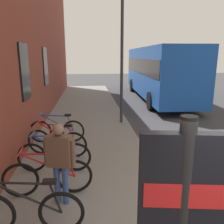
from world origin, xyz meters
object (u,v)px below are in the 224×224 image
at_px(bicycle_beside_lamp, 57,130).
at_px(pedestrian_near_bus, 60,156).
at_px(bicycle_nearest_sign, 48,177).
at_px(pedestrian_crossing_street, 186,192).
at_px(bicycle_end_of_row, 55,156).
at_px(bicycle_by_door, 28,212).
at_px(city_bus, 158,70).
at_px(bicycle_leaning_wall, 57,142).
at_px(street_lamp, 122,45).

relative_size(bicycle_beside_lamp, pedestrian_near_bus, 1.13).
bearing_deg(bicycle_nearest_sign, pedestrian_crossing_street, -128.86).
height_order(bicycle_end_of_row, bicycle_beside_lamp, same).
relative_size(bicycle_by_door, bicycle_end_of_row, 1.00).
relative_size(bicycle_end_of_row, city_bus, 0.17).
xyz_separation_m(bicycle_beside_lamp, pedestrian_crossing_street, (-4.64, -2.26, 0.60)).
height_order(bicycle_by_door, bicycle_leaning_wall, same).
bearing_deg(pedestrian_crossing_street, bicycle_by_door, 74.34).
relative_size(bicycle_beside_lamp, street_lamp, 0.34).
bearing_deg(bicycle_by_door, bicycle_leaning_wall, -1.79).
bearing_deg(city_bus, bicycle_nearest_sign, 152.99).
distance_m(bicycle_end_of_row, pedestrian_near_bus, 1.43).
distance_m(city_bus, pedestrian_near_bus, 12.31).
bearing_deg(street_lamp, bicycle_by_door, 158.74).
height_order(bicycle_by_door, bicycle_nearest_sign, same).
distance_m(pedestrian_crossing_street, street_lamp, 7.04).
xyz_separation_m(bicycle_by_door, street_lamp, (6.08, -2.37, 2.73)).
distance_m(bicycle_by_door, pedestrian_crossing_street, 2.39).
xyz_separation_m(pedestrian_near_bus, street_lamp, (5.33, -1.93, 2.16)).
xyz_separation_m(bicycle_by_door, bicycle_leaning_wall, (2.96, -0.09, 0.00)).
relative_size(bicycle_by_door, bicycle_leaning_wall, 1.04).
relative_size(bicycle_nearest_sign, city_bus, 0.17).
relative_size(bicycle_leaning_wall, pedestrian_near_bus, 1.09).
height_order(bicycle_beside_lamp, city_bus, city_bus).
xyz_separation_m(bicycle_leaning_wall, city_bus, (8.91, -5.57, 1.41)).
relative_size(bicycle_by_door, bicycle_beside_lamp, 1.00).
relative_size(bicycle_nearest_sign, street_lamp, 0.34).
relative_size(bicycle_by_door, street_lamp, 0.34).
xyz_separation_m(city_bus, pedestrian_crossing_street, (-12.49, 3.44, -0.81)).
bearing_deg(street_lamp, bicycle_nearest_sign, 156.25).
distance_m(bicycle_beside_lamp, city_bus, 9.80).
distance_m(bicycle_nearest_sign, pedestrian_crossing_street, 2.73).
height_order(pedestrian_near_bus, street_lamp, street_lamp).
height_order(city_bus, pedestrian_crossing_street, city_bus).
bearing_deg(pedestrian_near_bus, pedestrian_crossing_street, -127.53).
distance_m(bicycle_by_door, city_bus, 13.23).
bearing_deg(city_bus, pedestrian_crossing_street, 164.60).
distance_m(bicycle_by_door, bicycle_beside_lamp, 4.01).
height_order(bicycle_end_of_row, pedestrian_crossing_street, pedestrian_crossing_street).
distance_m(bicycle_by_door, street_lamp, 7.08).
relative_size(bicycle_nearest_sign, pedestrian_crossing_street, 1.10).
height_order(bicycle_by_door, bicycle_beside_lamp, same).
relative_size(city_bus, pedestrian_near_bus, 6.77).
xyz_separation_m(bicycle_nearest_sign, bicycle_end_of_row, (0.99, 0.01, 0.00)).
height_order(bicycle_by_door, street_lamp, street_lamp).
distance_m(city_bus, street_lamp, 6.79).
height_order(bicycle_by_door, city_bus, city_bus).
xyz_separation_m(bicycle_nearest_sign, pedestrian_crossing_street, (-1.67, -2.08, 0.60)).
bearing_deg(bicycle_end_of_row, city_bus, -29.31).
distance_m(pedestrian_crossing_street, pedestrian_near_bus, 2.26).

